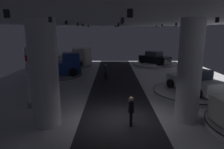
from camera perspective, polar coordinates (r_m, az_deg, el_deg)
name	(u,v)px	position (r m, az deg, el deg)	size (l,w,h in m)	color
ground	(119,119)	(11.76, 2.11, -12.43)	(24.00, 44.00, 0.06)	silver
ceiling_with_spotlights	(120,17)	(10.70, 2.36, 15.81)	(24.00, 44.00, 0.39)	silver
column_left	(44,74)	(10.85, -18.44, 0.26)	(1.44, 1.44, 5.50)	silver
column_right	(189,72)	(11.46, 20.83, 0.71)	(1.23, 1.23, 5.50)	silver
brand_sign_pylon	(37,77)	(13.82, -20.24, -0.56)	(1.36, 0.86, 3.86)	slate
display_platform_deep_right	(154,65)	(28.94, 11.78, 2.70)	(5.98, 5.98, 0.33)	silver
display_car_deep_right	(155,58)	(28.82, 11.81, 4.49)	(4.18, 4.30, 1.71)	black
display_platform_mid_right	(192,92)	(17.03, 21.56, -4.66)	(5.99, 5.99, 0.31)	#B7B7BC
display_car_mid_right	(194,81)	(16.78, 21.88, -1.74)	(3.45, 4.57, 1.71)	silver
display_platform_far_left	(56,76)	(22.45, -15.51, -0.34)	(5.69, 5.69, 0.26)	#B7B7BC
pickup_truck_far_left	(58,66)	(22.23, -14.84, 2.34)	(5.62, 3.50, 2.30)	navy
display_platform_deep_left	(71,66)	(28.02, -11.48, 2.37)	(5.75, 5.75, 0.30)	silver
pickup_truck_deep_left	(72,58)	(27.71, -10.98, 4.51)	(5.68, 3.85, 2.30)	silver
visitor_walking_near	(106,70)	(20.56, -1.70, 1.13)	(0.32, 0.32, 1.59)	black
visitor_walking_far	(131,109)	(10.68, 5.36, -9.69)	(0.32, 0.32, 1.59)	black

